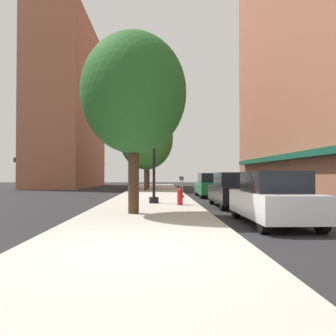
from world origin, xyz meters
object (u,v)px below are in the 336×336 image
car_green (211,185)px  car_black (233,190)px  lamppost (154,142)px  car_white (273,199)px  tree_far (134,93)px  tree_mid (148,140)px  tree_near (146,139)px  parking_meter_near (180,183)px  parking_meter_far (182,184)px  fire_hydrant (180,197)px

car_green → car_black: bearing=-89.7°
lamppost → car_white: bearing=-60.5°
tree_far → tree_mid: bearing=90.7°
lamppost → tree_far: 4.81m
car_white → car_green: size_ratio=1.00×
car_white → car_green: 12.81m
tree_near → car_black: 16.50m
lamppost → parking_meter_near: lamppost is taller
lamppost → car_black: (3.80, -1.06, -2.39)m
parking_meter_near → tree_far: size_ratio=0.19×
parking_meter_far → car_green: size_ratio=0.30×
parking_meter_far → parking_meter_near: bearing=90.0°
tree_mid → tree_far: tree_mid is taller
fire_hydrant → car_white: size_ratio=0.18×
car_black → lamppost: bearing=164.7°
tree_near → tree_far: (0.27, -18.78, -0.29)m
fire_hydrant → tree_near: 16.14m
parking_meter_far → tree_mid: 14.10m
tree_near → car_green: 10.24m
lamppost → car_white: lamppost is taller
parking_meter_near → tree_near: bearing=115.3°
parking_meter_near → tree_far: tree_far is taller
tree_mid → car_black: (4.78, -20.14, -4.41)m
lamppost → tree_far: bearing=-98.5°
tree_near → tree_far: 18.78m
lamppost → tree_mid: tree_mid is taller
lamppost → tree_far: (-0.68, -4.56, 1.38)m
car_green → tree_near: bearing=120.6°
tree_far → fire_hydrant: bearing=60.4°
tree_near → car_white: (4.75, -20.93, -4.06)m
car_green → parking_meter_far: bearing=-175.1°
parking_meter_near → parking_meter_far: bearing=-90.0°
parking_meter_far → car_black: car_black is taller
parking_meter_far → tree_mid: (-2.83, 13.14, 4.27)m
fire_hydrant → tree_near: tree_near is taller
tree_far → car_green: size_ratio=1.57×
fire_hydrant → parking_meter_near: (0.60, 9.47, 0.43)m
parking_meter_far → tree_far: size_ratio=0.19×
parking_meter_far → tree_far: tree_far is taller
tree_far → tree_near: bearing=90.8°
car_white → car_black: same height
parking_meter_near → car_white: 15.14m
parking_meter_near → lamppost: bearing=-102.6°
parking_meter_near → tree_mid: bearing=104.7°
car_white → tree_mid: bearing=102.0°
tree_near → car_black: tree_near is taller
car_black → car_green: bearing=90.3°
tree_far → car_black: tree_far is taller
parking_meter_near → car_green: car_green is taller
tree_mid → car_green: (4.78, -12.98, -4.41)m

